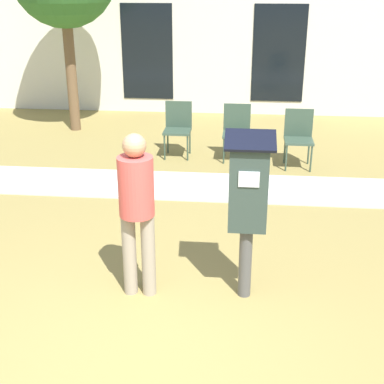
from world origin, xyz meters
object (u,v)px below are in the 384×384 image
object	(u,v)px
parking_meter	(248,196)
outdoor_chair_left	(178,125)
person_standing	(137,204)
outdoor_chair_right	(299,134)
outdoor_chair_middle	(237,128)

from	to	relation	value
parking_meter	outdoor_chair_left	xyz separation A→B (m)	(-1.15, 4.19, -0.49)
parking_meter	outdoor_chair_left	distance (m)	4.37
person_standing	outdoor_chair_left	world-z (taller)	person_standing
outdoor_chair_right	parking_meter	bearing A→B (deg)	-85.66
person_standing	outdoor_chair_middle	xyz separation A→B (m)	(0.82, 4.16, -0.40)
person_standing	outdoor_chair_left	size ratio (longest dim) A/B	1.76
parking_meter	person_standing	world-z (taller)	parking_meter
person_standing	outdoor_chair_middle	size ratio (longest dim) A/B	1.76
outdoor_chair_left	outdoor_chair_middle	size ratio (longest dim) A/B	1.00
parking_meter	outdoor_chair_right	bearing A→B (deg)	78.19
outdoor_chair_left	outdoor_chair_right	world-z (taller)	same
outdoor_chair_left	outdoor_chair_right	xyz separation A→B (m)	(1.95, -0.36, 0.00)
parking_meter	outdoor_chair_middle	xyz separation A→B (m)	(-0.17, 4.10, -0.49)
outdoor_chair_right	outdoor_chair_middle	bearing A→B (deg)	-178.86
outdoor_chair_middle	outdoor_chair_right	xyz separation A→B (m)	(0.98, -0.26, 0.00)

